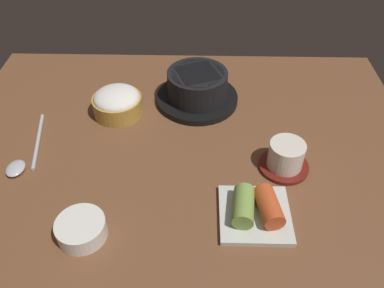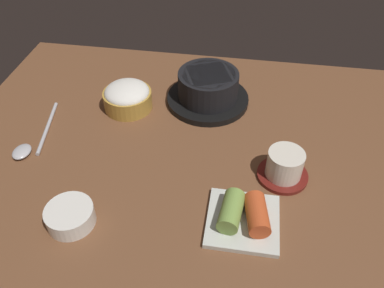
% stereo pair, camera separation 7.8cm
% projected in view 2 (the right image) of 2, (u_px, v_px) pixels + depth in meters
% --- Properties ---
extents(dining_table, '(1.00, 0.76, 0.02)m').
position_uv_depth(dining_table, '(184.00, 151.00, 0.83)').
color(dining_table, brown).
rests_on(dining_table, ground).
extents(stone_pot, '(0.19, 0.19, 0.08)m').
position_uv_depth(stone_pot, '(208.00, 89.00, 0.91)').
color(stone_pot, black).
rests_on(stone_pot, dining_table).
extents(rice_bowl, '(0.11, 0.11, 0.06)m').
position_uv_depth(rice_bowl, '(127.00, 97.00, 0.90)').
color(rice_bowl, '#B78C38').
rests_on(rice_bowl, dining_table).
extents(tea_cup_with_saucer, '(0.10, 0.10, 0.06)m').
position_uv_depth(tea_cup_with_saucer, '(284.00, 166.00, 0.74)').
color(tea_cup_with_saucer, maroon).
rests_on(tea_cup_with_saucer, dining_table).
extents(kimchi_plate, '(0.12, 0.12, 0.05)m').
position_uv_depth(kimchi_plate, '(244.00, 216.00, 0.67)').
color(kimchi_plate, silver).
rests_on(kimchi_plate, dining_table).
extents(side_bowl_near, '(0.08, 0.08, 0.03)m').
position_uv_depth(side_bowl_near, '(70.00, 216.00, 0.67)').
color(side_bowl_near, white).
rests_on(side_bowl_near, dining_table).
extents(spoon, '(0.05, 0.19, 0.01)m').
position_uv_depth(spoon, '(31.00, 143.00, 0.82)').
color(spoon, '#B7B7BC').
rests_on(spoon, dining_table).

